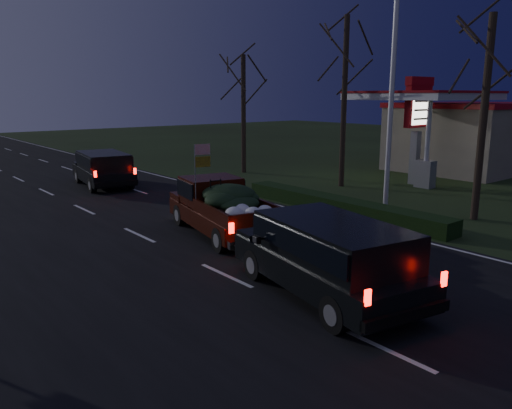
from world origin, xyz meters
TOP-DOWN VIEW (x-y plane):
  - ground at (0.00, 0.00)m, footprint 120.00×120.00m
  - road_asphalt at (0.00, 0.00)m, footprint 14.00×120.00m
  - hedge_row at (7.80, 3.00)m, footprint 1.00×10.00m
  - light_pole at (9.50, 2.00)m, footprint 0.50×0.90m
  - gas_price_pylon at (16.00, 4.99)m, footprint 2.00×0.41m
  - gas_station_building at (24.00, 6.00)m, footprint 10.00×7.00m
  - gas_canopy at (18.00, 6.00)m, footprint 7.10×6.10m
  - bare_tree_near at (11.00, -1.00)m, footprint 3.60×3.60m
  - bare_tree_mid at (12.50, 7.00)m, footprint 3.60×3.60m
  - bare_tree_far at (11.50, 14.00)m, footprint 3.60×3.60m
  - pickup_truck at (2.32, 3.43)m, footprint 3.02×5.56m
  - lead_suv at (2.83, 14.66)m, footprint 2.84×5.29m
  - rear_suv at (1.05, -2.64)m, footprint 3.10×5.51m

SIDE VIEW (x-z plane):
  - ground at x=0.00m, z-range 0.00..0.00m
  - road_asphalt at x=0.00m, z-range 0.00..0.02m
  - hedge_row at x=7.80m, z-range 0.00..0.60m
  - pickup_truck at x=2.32m, z-range -0.35..2.41m
  - lead_suv at x=2.83m, z-range 0.37..1.81m
  - rear_suv at x=1.05m, z-range 0.38..1.88m
  - gas_station_building at x=24.00m, z-range 0.00..4.00m
  - gas_price_pylon at x=16.00m, z-range 0.98..6.56m
  - gas_canopy at x=18.00m, z-range 1.91..6.79m
  - bare_tree_far at x=11.50m, z-range 1.73..8.73m
  - light_pole at x=9.50m, z-range 0.90..10.06m
  - bare_tree_near at x=11.00m, z-range 1.85..9.35m
  - bare_tree_mid at x=12.50m, z-range 2.10..10.60m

